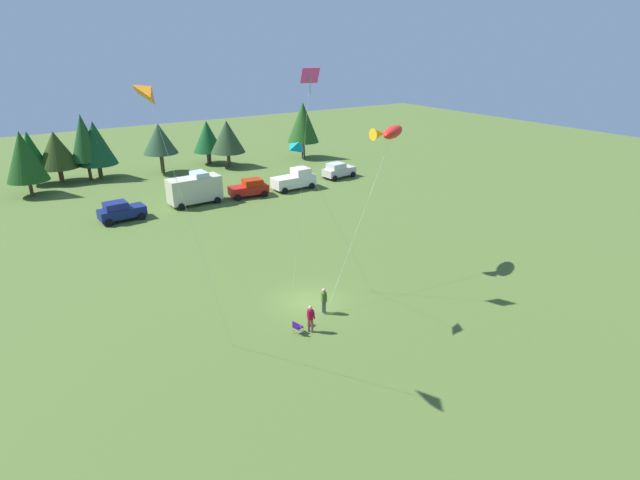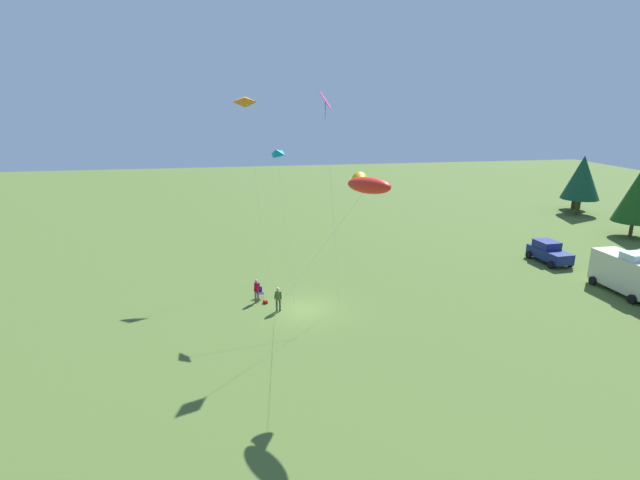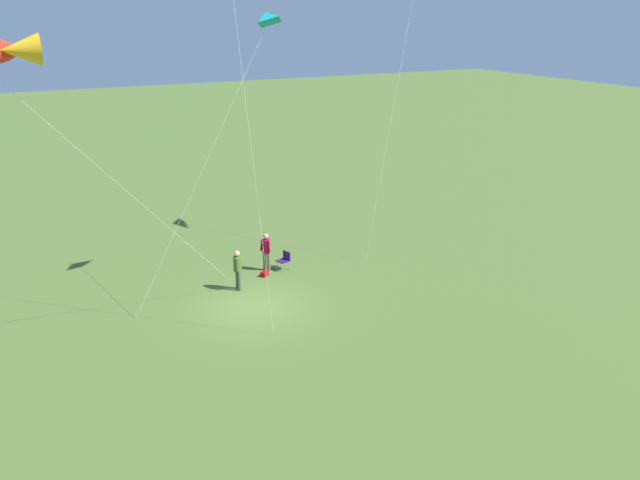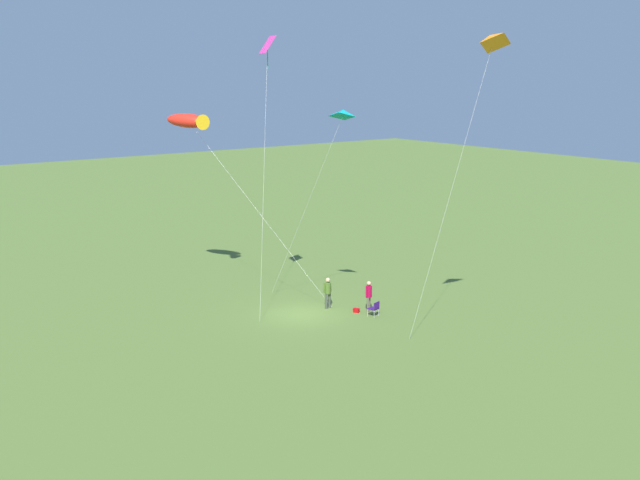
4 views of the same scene
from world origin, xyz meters
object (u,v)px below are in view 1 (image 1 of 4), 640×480
Objects in this scene: backpack_on_grass at (310,324)px; person_kite_flyer at (324,299)px; kite_delta_teal at (299,146)px; kite_delta_orange at (152,93)px; truck_white_pickup at (295,179)px; kite_diamond_rainbow at (309,83)px; car_silver_compact at (338,170)px; kite_large_fish at (389,133)px; van_camper_beige at (195,189)px; folding_chair at (297,327)px; person_spectator at (310,317)px; car_red_sedan at (249,188)px; car_navy_hatch at (121,211)px.

person_kite_flyer is at bearing 27.69° from backpack_on_grass.
kite_delta_orange is at bearing -168.28° from kite_delta_teal.
truck_white_pickup is 0.35× the size of kite_diamond_rainbow.
kite_diamond_rainbow is (0.98, 3.10, 12.67)m from person_kite_flyer.
backpack_on_grass is at bearing 4.61° from kite_delta_orange.
truck_white_pickup is at bearing 60.48° from kite_delta_teal.
car_silver_compact is (7.05, 1.35, -0.15)m from truck_white_pickup.
kite_large_fish is 0.72× the size of kite_delta_orange.
van_camper_beige is 27.65m from kite_delta_teal.
kite_delta_orange is at bearing -130.92° from truck_white_pickup.
kite_large_fish is at bearing 16.94° from kite_delta_orange.
car_silver_compact is (22.46, 27.88, 0.46)m from folding_chair.
person_kite_flyer is 9.79m from kite_delta_teal.
person_kite_flyer is at bearing -94.52° from van_camper_beige.
car_red_sedan is at bearing 40.09° from person_spectator.
person_kite_flyer is 2.92m from folding_chair.
truck_white_pickup is at bearing 29.80° from person_spectator.
person_kite_flyer is 12.66m from kite_large_fish.
truck_white_pickup is at bearing 4.93° from car_red_sedan.
person_spectator is 14.35m from kite_large_fish.
kite_delta_orange is at bearing -156.44° from kite_diamond_rainbow.
kite_delta_teal reaches higher than car_silver_compact.
car_silver_compact is at bearing 9.46° from truck_white_pickup.
car_red_sedan reaches higher than backpack_on_grass.
kite_diamond_rainbow is (2.50, 3.90, 13.58)m from backpack_on_grass.
person_kite_flyer is at bearing -99.28° from car_red_sedan.
person_kite_flyer is 0.40× the size of car_red_sedan.
kite_large_fish is at bearing 26.11° from backpack_on_grass.
car_navy_hatch is 7.91m from van_camper_beige.
van_camper_beige is at bearing 84.29° from backpack_on_grass.
car_navy_hatch is 13.68m from car_red_sedan.
van_camper_beige is at bearing 89.49° from kite_diamond_rainbow.
kite_delta_orange is (-7.90, -0.64, 13.91)m from backpack_on_grass.
car_red_sedan and car_silver_compact have the same top height.
person_kite_flyer is 0.12× the size of kite_delta_orange.
person_spectator is at bearing -102.15° from car_red_sedan.
kite_delta_teal is 8.75m from kite_delta_orange.
backpack_on_grass is at bearing 2.20° from folding_chair.
kite_delta_orange is (-10.60, -27.63, 12.38)m from van_camper_beige.
van_camper_beige is 0.52× the size of kite_large_fish.
car_silver_compact is 0.42× the size of kite_large_fish.
folding_chair is 0.06× the size of kite_diamond_rainbow.
kite_delta_teal is at bearing 175.54° from person_kite_flyer.
person_kite_flyer is at bearing 8.63° from folding_chair.
car_navy_hatch is 0.85× the size of truck_white_pickup.
folding_chair is 28.38m from car_red_sedan.
car_navy_hatch is 27.24m from kite_large_fish.
folding_chair is 35.81m from car_silver_compact.
kite_large_fish reaches higher than car_red_sedan.
kite_large_fish is (8.02, 3.88, 8.99)m from person_kite_flyer.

